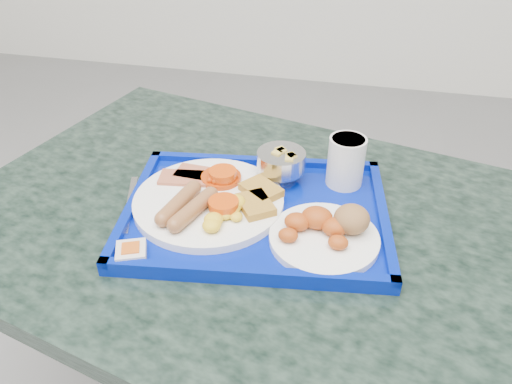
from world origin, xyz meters
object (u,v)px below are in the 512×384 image
Objects in this scene: table at (262,289)px; juice_cup at (346,160)px; tray at (256,214)px; bread_plate at (327,231)px; main_plate at (212,200)px; fruit_bowl at (281,162)px.

juice_cup is (0.13, 0.12, 0.24)m from table.
bread_plate reaches higher than tray.
main_plate reaches higher than tray.
bread_plate is 1.87× the size of juice_cup.
bread_plate is 0.17m from juice_cup.
table is 0.22m from main_plate.
main_plate is (-0.09, -0.00, 0.20)m from table.
main_plate is 1.50× the size of bread_plate.
table is 13.13× the size of juice_cup.
juice_cup reaches higher than fruit_bowl.
tray is 0.08m from main_plate.
fruit_bowl is (0.02, 0.10, 0.05)m from tray.
fruit_bowl is (-0.10, 0.15, 0.02)m from bread_plate.
bread_plate reaches higher than table.
table is 13.74× the size of fruit_bowl.
juice_cup is at bearing 40.99° from tray.
main_plate is at bearing 167.84° from bread_plate.
fruit_bowl reaches higher than main_plate.
fruit_bowl is at bearing 124.22° from bread_plate.
tray reaches higher than table.
tray is 5.43× the size of fruit_bowl.
bread_plate is (0.20, -0.04, 0.00)m from main_plate.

